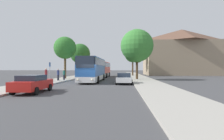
% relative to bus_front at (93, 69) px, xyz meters
% --- Properties ---
extents(ground_plane, '(300.00, 300.00, 0.00)m').
position_rel_bus_front_xyz_m(ground_plane, '(0.88, -5.67, -1.89)').
color(ground_plane, '#424244').
rests_on(ground_plane, ground).
extents(sidewalk_left, '(4.00, 120.00, 0.15)m').
position_rel_bus_front_xyz_m(sidewalk_left, '(-6.12, -5.67, -1.82)').
color(sidewalk_left, '#A39E93').
rests_on(sidewalk_left, ground_plane).
extents(sidewalk_right, '(4.00, 120.00, 0.15)m').
position_rel_bus_front_xyz_m(sidewalk_right, '(7.88, -5.67, -1.82)').
color(sidewalk_right, '#A39E93').
rests_on(sidewalk_right, ground_plane).
extents(building_right_background, '(21.78, 13.65, 13.82)m').
position_rel_bus_front_xyz_m(building_right_background, '(22.48, 27.82, 5.02)').
color(building_right_background, gray).
rests_on(building_right_background, ground_plane).
extents(bus_front, '(2.79, 11.56, 3.55)m').
position_rel_bus_front_xyz_m(bus_front, '(0.00, 0.00, 0.00)').
color(bus_front, silver).
rests_on(bus_front, ground_plane).
extents(bus_middle, '(3.05, 11.09, 3.40)m').
position_rel_bus_front_xyz_m(bus_middle, '(-0.15, 13.51, -0.08)').
color(bus_middle, gray).
rests_on(bus_middle, ground_plane).
extents(parked_car_left_curb, '(2.13, 4.38, 1.47)m').
position_rel_bus_front_xyz_m(parked_car_left_curb, '(-2.93, -12.39, -1.11)').
color(parked_car_left_curb, red).
rests_on(parked_car_left_curb, ground_plane).
extents(parked_car_right_near, '(2.17, 4.03, 1.43)m').
position_rel_bus_front_xyz_m(parked_car_right_near, '(4.73, -3.91, -1.15)').
color(parked_car_right_near, silver).
rests_on(parked_car_right_near, ground_plane).
extents(bus_stop_sign, '(0.08, 0.45, 2.75)m').
position_rel_bus_front_xyz_m(bus_stop_sign, '(-5.46, -3.04, -0.04)').
color(bus_stop_sign, gray).
rests_on(bus_stop_sign, sidewalk_left).
extents(pedestrian_waiting_near, '(0.36, 0.36, 1.73)m').
position_rel_bus_front_xyz_m(pedestrian_waiting_near, '(-4.99, 1.33, -0.87)').
color(pedestrian_waiting_near, '#23232D').
rests_on(pedestrian_waiting_near, sidewalk_left).
extents(pedestrian_waiting_far, '(0.36, 0.36, 1.79)m').
position_rel_bus_front_xyz_m(pedestrian_waiting_far, '(-5.46, 0.01, -0.83)').
color(pedestrian_waiting_far, '#23232D').
rests_on(pedestrian_waiting_far, sidewalk_left).
extents(pedestrian_walking_back, '(0.36, 0.36, 1.90)m').
position_rel_bus_front_xyz_m(pedestrian_walking_back, '(-6.66, -1.56, -0.77)').
color(pedestrian_walking_back, '#23232D').
rests_on(pedestrian_walking_back, sidewalk_left).
extents(tree_left_near, '(4.12, 4.12, 7.74)m').
position_rel_bus_front_xyz_m(tree_left_near, '(-6.16, 5.39, 3.90)').
color(tree_left_near, '#513D23').
rests_on(tree_left_near, sidewalk_left).
extents(tree_left_far, '(4.85, 4.85, 7.87)m').
position_rel_bus_front_xyz_m(tree_left_far, '(-5.84, 15.57, 3.69)').
color(tree_left_far, '#47331E').
rests_on(tree_left_far, sidewalk_left).
extents(tree_right_near, '(4.08, 4.08, 7.55)m').
position_rel_bus_front_xyz_m(tree_right_near, '(8.72, 24.69, 3.73)').
color(tree_right_near, '#513D23').
rests_on(tree_right_near, sidewalk_right).
extents(tree_right_mid, '(4.16, 4.16, 7.60)m').
position_rel_bus_front_xyz_m(tree_right_mid, '(7.12, 19.22, 3.74)').
color(tree_right_mid, '#47331E').
rests_on(tree_right_mid, sidewalk_right).
extents(tree_right_far, '(5.68, 5.68, 8.64)m').
position_rel_bus_front_xyz_m(tree_right_far, '(7.00, 4.05, 4.05)').
color(tree_right_far, '#47331E').
rests_on(tree_right_far, sidewalk_right).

